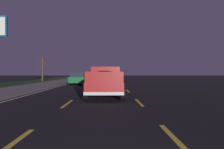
{
  "coord_description": "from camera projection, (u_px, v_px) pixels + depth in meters",
  "views": [
    {
      "loc": [
        -1.27,
        -0.29,
        1.5
      ],
      "look_at": [
        11.59,
        -0.44,
        1.37
      ],
      "focal_mm": 31.36,
      "sensor_mm": 36.0,
      "label": 1
    }
  ],
  "objects": [
    {
      "name": "ground",
      "position": [
        108.0,
        83.0,
        28.28
      ],
      "size": [
        144.0,
        144.0,
        0.0
      ],
      "primitive_type": "plane",
      "color": "black"
    },
    {
      "name": "sidewalk_shoulder",
      "position": [
        56.0,
        82.0,
        28.2
      ],
      "size": [
        108.0,
        4.0,
        0.12
      ],
      "primitive_type": "cube",
      "color": "slate",
      "rests_on": "ground"
    },
    {
      "name": "grass_verge",
      "position": [
        21.0,
        83.0,
        28.14
      ],
      "size": [
        108.0,
        6.0,
        0.01
      ],
      "primitive_type": "cube",
      "color": "#1E3819",
      "rests_on": "ground"
    },
    {
      "name": "lane_markings",
      "position": [
        89.0,
        82.0,
        31.56
      ],
      "size": [
        108.0,
        7.04,
        0.01
      ],
      "color": "yellow",
      "rests_on": "ground"
    },
    {
      "name": "pickup_truck",
      "position": [
        105.0,
        81.0,
        12.39
      ],
      "size": [
        5.43,
        2.3,
        1.87
      ],
      "color": "maroon",
      "rests_on": "ground"
    },
    {
      "name": "sedan_tan",
      "position": [
        93.0,
        76.0,
        42.12
      ],
      "size": [
        4.44,
        2.08,
        1.54
      ],
      "color": "#9E845B",
      "rests_on": "ground"
    },
    {
      "name": "sedan_green",
      "position": [
        79.0,
        78.0,
        24.37
      ],
      "size": [
        4.4,
        2.02,
        1.54
      ],
      "color": "#14592D",
      "rests_on": "ground"
    },
    {
      "name": "bare_tree_far",
      "position": [
        42.0,
        68.0,
        33.98
      ],
      "size": [
        2.01,
        1.72,
        4.21
      ],
      "color": "#423323",
      "rests_on": "ground"
    }
  ]
}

